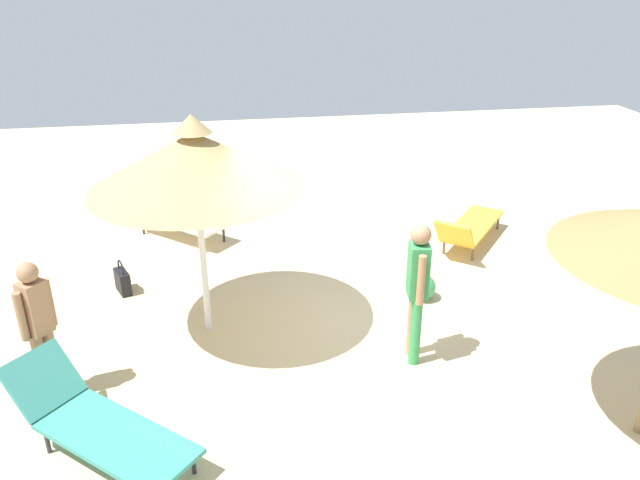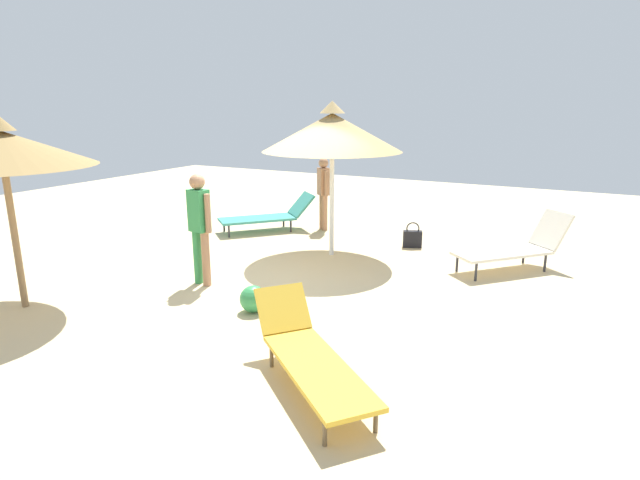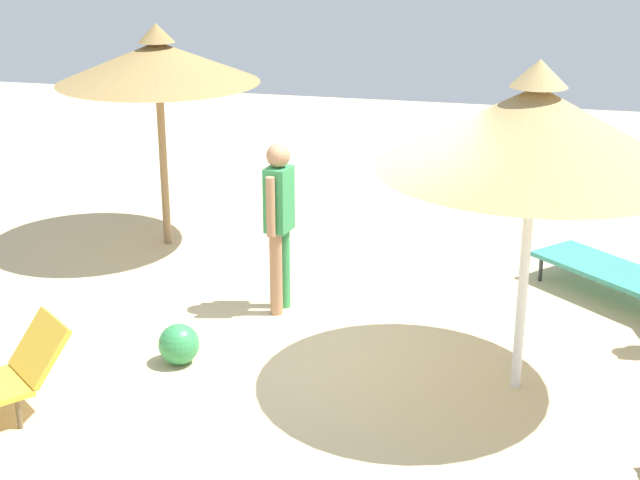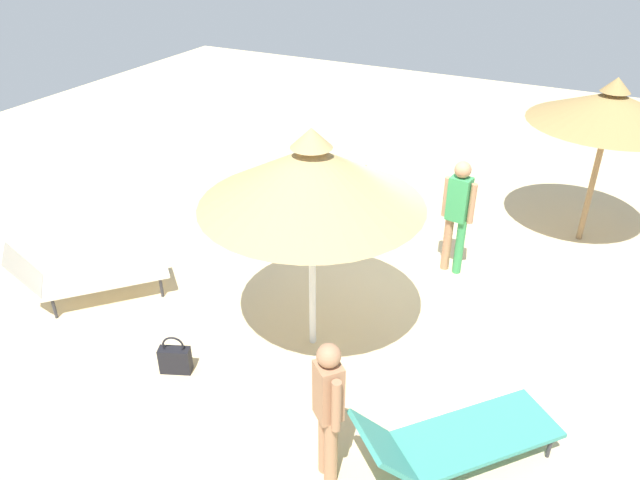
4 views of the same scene
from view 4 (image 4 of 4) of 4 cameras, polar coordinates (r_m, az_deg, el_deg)
The scene contains 10 objects.
ground at distance 9.00m, azimuth 5.63°, elevation -4.16°, with size 24.00×24.00×0.10m, color beige.
parasol_umbrella_front at distance 10.09m, azimuth 26.01°, elevation 11.29°, with size 2.40×2.40×2.70m.
parasol_umbrella_near_left at distance 6.58m, azimuth -0.80°, elevation 6.10°, with size 2.57×2.57×2.87m.
lounge_chair_far_right at distance 8.90m, azimuth -21.65°, elevation -3.16°, with size 1.94×1.85×0.98m.
lounge_chair_edge at distance 11.73m, azimuth 0.92°, elevation 6.71°, with size 1.81×2.01×0.77m.
lounge_chair_near_right at distance 6.30m, azimuth 12.55°, elevation -17.98°, with size 2.03×1.92×0.81m.
person_standing_far_left at distance 8.89m, azimuth 13.00°, elevation 2.83°, with size 0.26×0.48×1.78m.
person_standing_center at distance 5.67m, azimuth 0.80°, elevation -15.59°, with size 0.33×0.35×1.64m.
handbag at distance 7.46m, azimuth -13.65°, elevation -10.96°, with size 0.28×0.40×0.52m.
beach_ball at distance 10.11m, azimuth 5.82°, elevation 1.56°, with size 0.38×0.38×0.38m, color #338C4C.
Camera 4 is at (7.01, 2.56, 4.97)m, focal length 33.57 mm.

